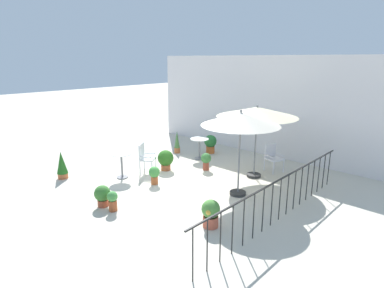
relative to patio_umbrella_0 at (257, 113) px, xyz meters
name	(u,v)px	position (x,y,z in m)	size (l,w,h in m)	color
ground_plane	(180,183)	(-1.29, -1.98, -2.02)	(60.00, 60.00, 0.00)	beige
villa_facade	(262,106)	(-1.29, 2.44, -0.18)	(10.21, 0.30, 3.69)	silver
terrace_railing	(280,192)	(1.93, -1.98, -1.34)	(0.03, 6.12, 1.01)	black
patio_umbrella_0	(257,113)	(0.00, 0.00, 0.00)	(2.41, 2.41, 2.24)	#2D2D2D
patio_umbrella_1	(241,120)	(0.43, -1.47, 0.04)	(2.04, 2.04, 2.31)	#2D2D2D
cafe_table_0	(122,161)	(-2.91, -2.87, -1.48)	(0.62, 0.62, 0.78)	white
cafe_table_1	(200,145)	(-2.45, 0.18, -1.49)	(0.67, 0.67, 0.77)	silver
patio_chair_0	(273,156)	(0.14, 0.87, -1.51)	(0.59, 0.60, 0.88)	silver
patio_chair_1	(145,156)	(-2.75, -2.08, -1.46)	(0.63, 0.64, 0.96)	silver
potted_plant_0	(206,160)	(-1.49, -0.56, -1.67)	(0.34, 0.34, 0.58)	brown
potted_plant_1	(210,143)	(-2.65, 1.04, -1.61)	(0.48, 0.48, 0.72)	#BD612E
potted_plant_2	(166,159)	(-2.46, -1.47, -1.65)	(0.52, 0.52, 0.67)	#A75933
potted_plant_3	(113,200)	(-1.21, -4.32, -1.74)	(0.25, 0.25, 0.50)	#A9522D
potted_plant_4	(62,165)	(-4.21, -4.15, -1.59)	(0.32, 0.32, 0.85)	#C06238
potted_plant_5	(102,195)	(-1.61, -4.35, -1.72)	(0.40, 0.40, 0.54)	#A34A30
potted_plant_6	(154,174)	(-1.79, -2.52, -1.70)	(0.33, 0.33, 0.54)	#B45B2F
potted_plant_7	(177,143)	(-3.61, 0.17, -1.61)	(0.23, 0.23, 0.86)	#B66336
potted_plant_8	(211,213)	(0.99, -3.28, -1.69)	(0.41, 0.42, 0.63)	#BB5840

